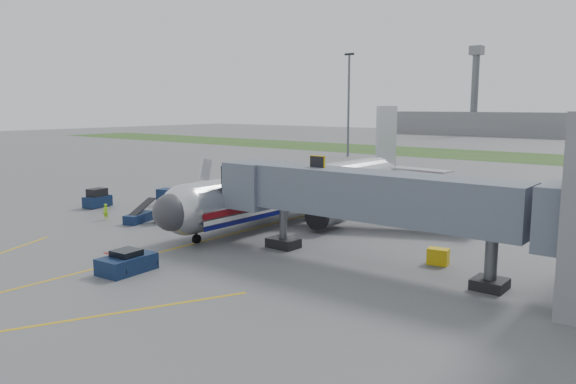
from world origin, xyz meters
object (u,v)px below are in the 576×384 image
Objects in this scene: airliner at (303,188)px; belt_loader at (139,217)px; ramp_worker at (106,212)px; pushback_tug at (127,263)px; baggage_tug at (97,199)px.

airliner is 9.02× the size of belt_loader.
airliner is 14.99m from belt_loader.
ramp_worker is at bearing -135.75° from airliner.
pushback_tug is 1.20× the size of baggage_tug.
ramp_worker is (-15.04, 8.50, 0.15)m from pushback_tug.
baggage_tug is 1.98× the size of ramp_worker.
airliner reaches higher than pushback_tug.
belt_loader is (-11.90, 9.81, -0.12)m from pushback_tug.
pushback_tug is at bearing -39.49° from belt_loader.
ramp_worker is at bearing -26.96° from baggage_tug.
airliner is at bearing 18.97° from ramp_worker.
belt_loader is 2.67× the size of ramp_worker.
belt_loader is at bearing 140.51° from pushback_tug.
airliner is at bearing 49.12° from belt_loader.
airliner is 18.04m from ramp_worker.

